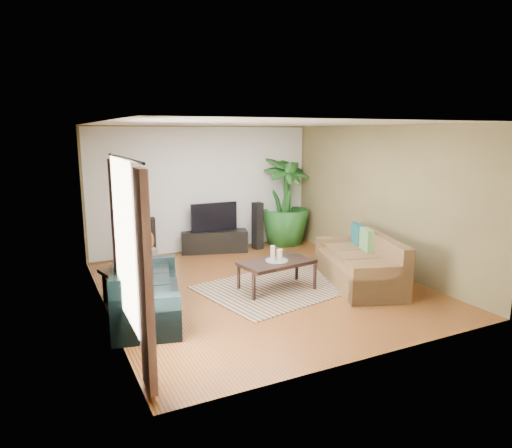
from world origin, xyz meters
TOP-DOWN VIEW (x-y plane):
  - floor at (0.00, 0.00)m, footprint 5.50×5.50m
  - ceiling at (0.00, 0.00)m, footprint 5.50×5.50m
  - wall_back at (0.00, 2.75)m, footprint 5.00×0.00m
  - wall_front at (0.00, -2.75)m, footprint 5.00×0.00m
  - wall_left at (-2.50, 0.00)m, footprint 0.00×5.50m
  - wall_right at (2.50, 0.00)m, footprint 0.00×5.50m
  - backwall_panel at (0.00, 2.74)m, footprint 4.90×0.00m
  - window_pane at (-2.48, -1.60)m, footprint 0.00×1.80m
  - curtain_near at (-2.43, -2.35)m, footprint 0.08×0.35m
  - curtain_far at (-2.43, -0.85)m, footprint 0.08×0.35m
  - curtain_rod at (-2.43, -1.60)m, footprint 0.03×1.90m
  - sofa_left at (-1.98, -0.34)m, footprint 1.31×2.14m
  - sofa_right at (1.58, -0.56)m, footprint 1.55×2.30m
  - area_rug at (0.34, -0.13)m, footprint 2.96×2.36m
  - coffee_table at (0.17, -0.22)m, footprint 1.28×0.82m
  - candle_tray at (0.17, -0.22)m, footprint 0.37×0.37m
  - candle_tall at (0.11, -0.19)m, footprint 0.08×0.08m
  - candle_mid at (0.21, -0.26)m, footprint 0.08×0.08m
  - candle_short at (0.24, -0.16)m, footprint 0.08×0.08m
  - tv_stand at (0.12, 2.50)m, footprint 1.48×0.80m
  - television at (0.12, 2.50)m, footprint 1.04×0.06m
  - speaker_left at (-1.30, 2.28)m, footprint 0.19×0.20m
  - speaker_right at (1.09, 2.35)m, footprint 0.22×0.23m
  - potted_plant at (1.87, 2.50)m, footprint 1.31×1.31m
  - plant_pot at (1.87, 2.50)m, footprint 0.37×0.37m
  - pedestal at (-1.44, 2.12)m, footprint 0.37×0.37m
  - vase at (-1.44, 2.12)m, footprint 0.31×0.31m
  - side_table at (-2.25, 0.22)m, footprint 0.62×0.62m

SIDE VIEW (x-z plane):
  - floor at x=0.00m, z-range 0.00..0.00m
  - area_rug at x=0.34m, z-range 0.00..0.01m
  - plant_pot at x=1.87m, z-range 0.00..0.29m
  - pedestal at x=-1.44m, z-range 0.00..0.34m
  - tv_stand at x=0.12m, z-range 0.00..0.47m
  - coffee_table at x=0.17m, z-range 0.00..0.49m
  - side_table at x=-2.25m, z-range 0.00..0.55m
  - sofa_left at x=-1.98m, z-range 0.00..0.85m
  - sofa_right at x=1.58m, z-range 0.00..0.85m
  - speaker_left at x=-1.30m, z-range 0.00..0.91m
  - vase at x=-1.44m, z-range 0.28..0.72m
  - candle_tray at x=0.17m, z-range 0.49..0.51m
  - speaker_right at x=1.09m, z-range 0.00..1.04m
  - candle_short at x=0.24m, z-range 0.51..0.66m
  - candle_mid at x=0.21m, z-range 0.51..0.69m
  - candle_tall at x=0.11m, z-range 0.51..0.75m
  - television at x=0.12m, z-range 0.47..1.09m
  - potted_plant at x=1.87m, z-range 0.00..2.03m
  - curtain_near at x=-2.43m, z-range 0.05..2.25m
  - curtain_far at x=-2.43m, z-range 0.05..2.25m
  - wall_left at x=-2.50m, z-range -1.40..4.10m
  - wall_right at x=2.50m, z-range -1.40..4.10m
  - wall_back at x=0.00m, z-range -1.15..3.85m
  - wall_front at x=0.00m, z-range -1.15..3.85m
  - backwall_panel at x=0.00m, z-range -1.10..3.80m
  - window_pane at x=-2.48m, z-range 0.50..2.30m
  - curtain_rod at x=-2.43m, z-range 2.28..2.31m
  - ceiling at x=0.00m, z-range 2.70..2.70m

